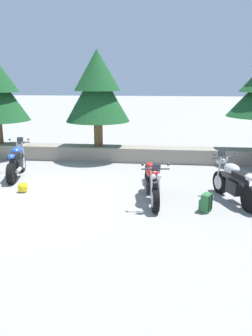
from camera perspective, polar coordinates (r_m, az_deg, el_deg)
name	(u,v)px	position (r m, az deg, el deg)	size (l,w,h in m)	color
ground_plane	(29,201)	(9.13, -15.99, -5.39)	(120.00, 120.00, 0.00)	gray
stone_wall	(77,152)	(13.43, -8.26, 2.60)	(36.00, 0.80, 0.55)	gray
motorcycle_blue_near_left	(17,162)	(11.35, -17.95, 0.91)	(0.80, 2.05, 1.18)	black
motorcycle_red_centre	(152,184)	(8.62, 4.39, -2.63)	(0.75, 2.06, 1.18)	black
motorcycle_silver_far_right	(235,183)	(9.05, 17.83, -2.48)	(0.99, 1.98, 1.18)	black
rider_backpack	(206,202)	(8.25, 13.33, -5.59)	(0.33, 0.35, 0.47)	#2D6B38
rider_helmet	(23,187)	(9.86, -17.01, -3.14)	(0.28, 0.28, 0.28)	yellow
pine_tree_mid_right	(97,88)	(13.07, -4.85, 13.37)	(2.44, 2.44, 3.60)	brown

